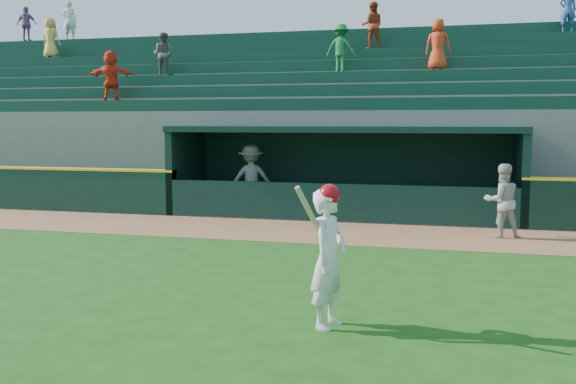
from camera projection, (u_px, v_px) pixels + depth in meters
The scene contains 7 objects.
ground at pixel (263, 283), 10.30m from camera, with size 120.00×120.00×0.00m, color #194611.
warning_track at pixel (323, 232), 15.02m from camera, with size 40.00×3.00×0.01m, color brown.
dugout_player_front at pixel (502, 201), 14.28m from camera, with size 0.80×0.63×1.65m, color #A9A9A4.
dugout_player_inside at pixel (251, 178), 18.35m from camera, with size 1.24×0.71×1.93m, color #9D9D98.
dugout at pixel (345, 166), 17.86m from camera, with size 9.40×2.80×2.46m.
stands at pixel (367, 127), 22.14m from camera, with size 34.50×6.32×7.57m.
batter_at_plate at pixel (329, 256), 8.01m from camera, with size 0.62×0.80×1.83m.
Camera 1 is at (2.90, -9.66, 2.57)m, focal length 40.00 mm.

